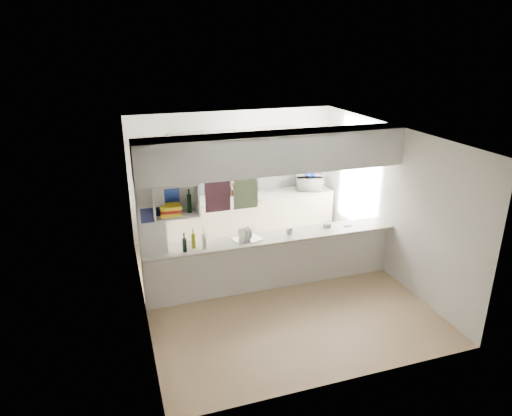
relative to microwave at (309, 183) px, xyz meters
name	(u,v)px	position (x,y,z in m)	size (l,w,h in m)	color
floor	(273,286)	(-1.55, -2.06, -1.07)	(4.80, 4.80, 0.00)	tan
ceiling	(275,133)	(-1.55, -2.06, 1.53)	(4.80, 4.80, 0.00)	white
wall_back	(234,174)	(-1.55, 0.34, 0.23)	(4.20, 4.20, 0.00)	silver
wall_left	(138,230)	(-3.65, -2.06, 0.23)	(4.80, 4.80, 0.00)	silver
wall_right	(388,201)	(0.55, -2.06, 0.23)	(4.80, 4.80, 0.00)	silver
servery_partition	(264,194)	(-1.73, -2.06, 0.59)	(4.20, 0.50, 2.60)	silver
cubby_shelf	(174,201)	(-3.12, -2.12, 0.64)	(0.65, 0.35, 0.50)	white
kitchen_run	(245,199)	(-1.39, 0.08, -0.24)	(3.60, 0.63, 2.24)	beige
microwave	(309,183)	(0.00, 0.00, 0.00)	(0.53, 0.36, 0.30)	white
bowl	(310,175)	(0.00, -0.03, 0.18)	(0.23, 0.23, 0.06)	navy
dish_rack	(247,235)	(-2.00, -2.05, -0.06)	(0.49, 0.42, 0.22)	silver
cup	(290,232)	(-1.30, -2.12, -0.09)	(0.12, 0.12, 0.09)	white
wine_bottles	(195,242)	(-2.85, -2.15, -0.03)	(0.37, 0.15, 0.33)	black
plastic_tubs	(328,225)	(-0.54, -1.98, -0.11)	(0.49, 0.18, 0.07)	silver
utensil_jar	(234,193)	(-1.61, 0.09, -0.08)	(0.10, 0.10, 0.14)	black
knife_block	(232,191)	(-1.65, 0.12, -0.04)	(0.11, 0.08, 0.21)	#4D2D1A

